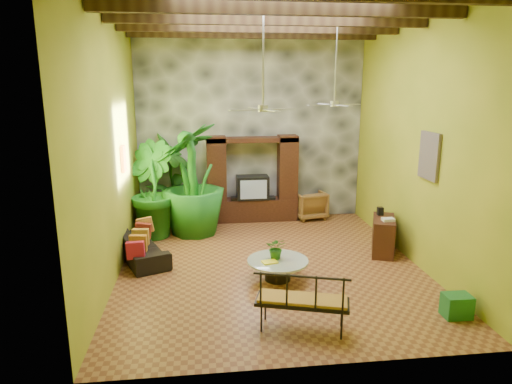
{
  "coord_description": "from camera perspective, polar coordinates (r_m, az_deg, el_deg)",
  "views": [
    {
      "loc": [
        -1.33,
        -8.7,
        3.66
      ],
      "look_at": [
        -0.26,
        0.2,
        1.5
      ],
      "focal_mm": 32.0,
      "sensor_mm": 36.0,
      "label": 1
    }
  ],
  "objects": [
    {
      "name": "ground",
      "position": [
        9.54,
        1.7,
        -9.02
      ],
      "size": [
        7.0,
        7.0,
        0.0
      ],
      "primitive_type": "plane",
      "color": "brown",
      "rests_on": "ground"
    },
    {
      "name": "centerpiece_plant",
      "position": [
        8.69,
        2.58,
        -7.0
      ],
      "size": [
        0.44,
        0.41,
        0.42
      ],
      "primitive_type": "imported",
      "rotation": [
        0.0,
        0.0,
        -0.24
      ],
      "color": "#235B17",
      "rests_on": "coffee_table"
    },
    {
      "name": "tall_plant_a",
      "position": [
        12.13,
        -10.47,
        1.59
      ],
      "size": [
        1.39,
        1.52,
        2.38
      ],
      "primitive_type": "imported",
      "rotation": [
        0.0,
        0.0,
        1.01
      ],
      "color": "#215F19",
      "rests_on": "ground"
    },
    {
      "name": "sofa",
      "position": [
        10.0,
        -14.14,
        -6.67
      ],
      "size": [
        1.38,
        2.01,
        0.55
      ],
      "primitive_type": "imported",
      "rotation": [
        0.0,
        0.0,
        1.95
      ],
      "color": "black",
      "rests_on": "ground"
    },
    {
      "name": "green_bin",
      "position": [
        8.15,
        23.8,
        -12.89
      ],
      "size": [
        0.43,
        0.33,
        0.37
      ],
      "primitive_type": "cube",
      "rotation": [
        0.0,
        0.0,
        -0.02
      ],
      "color": "#1D6D2C",
      "rests_on": "ground"
    },
    {
      "name": "side_console",
      "position": [
        10.39,
        15.61,
        -5.27
      ],
      "size": [
        0.76,
        1.08,
        0.79
      ],
      "primitive_type": "cube",
      "rotation": [
        0.0,
        0.0,
        -0.36
      ],
      "color": "#361C11",
      "rests_on": "ground"
    },
    {
      "name": "wall_art_mask",
      "position": [
        9.96,
        -16.24,
        4.01
      ],
      "size": [
        0.06,
        0.32,
        0.55
      ],
      "primitive_type": "cube",
      "color": "gold",
      "rests_on": "left_wall"
    },
    {
      "name": "iron_bench",
      "position": [
        6.96,
        5.97,
        -13.09
      ],
      "size": [
        1.47,
        0.91,
        0.57
      ],
      "rotation": [
        0.0,
        0.0,
        -0.3
      ],
      "color": "black",
      "rests_on": "ground"
    },
    {
      "name": "wall_art_painting",
      "position": [
        9.27,
        20.84,
        4.24
      ],
      "size": [
        0.06,
        0.7,
        0.9
      ],
      "primitive_type": "cube",
      "color": "#254E8A",
      "rests_on": "right_wall"
    },
    {
      "name": "tall_plant_c",
      "position": [
        11.15,
        -7.87,
        1.59
      ],
      "size": [
        2.06,
        2.06,
        2.74
      ],
      "primitive_type": "imported",
      "rotation": [
        0.0,
        0.0,
        4.25
      ],
      "color": "#1C6C1E",
      "rests_on": "ground"
    },
    {
      "name": "ceiling_fan_front",
      "position": [
        8.39,
        0.89,
        11.79
      ],
      "size": [
        1.28,
        1.28,
        1.86
      ],
      "color": "#A6A6AA",
      "rests_on": "ceiling"
    },
    {
      "name": "left_wall",
      "position": [
        8.94,
        -17.66,
        5.47
      ],
      "size": [
        0.02,
        7.0,
        5.0
      ],
      "primitive_type": "cube",
      "color": "olive",
      "rests_on": "ground"
    },
    {
      "name": "ceiling_beams",
      "position": [
        8.88,
        1.93,
        20.8
      ],
      "size": [
        5.95,
        5.36,
        0.22
      ],
      "color": "#352410",
      "rests_on": "ceiling"
    },
    {
      "name": "wicker_armchair",
      "position": [
        12.64,
        6.64,
        -1.58
      ],
      "size": [
        0.96,
        0.98,
        0.76
      ],
      "primitive_type": "imported",
      "rotation": [
        0.0,
        0.0,
        3.35
      ],
      "color": "olive",
      "rests_on": "ground"
    },
    {
      "name": "ceiling",
      "position": [
        8.91,
        1.94,
        22.2
      ],
      "size": [
        6.0,
        7.0,
        0.02
      ],
      "primitive_type": "cube",
      "color": "silver",
      "rests_on": "back_wall"
    },
    {
      "name": "right_wall",
      "position": [
        9.79,
        19.54,
        5.98
      ],
      "size": [
        0.02,
        7.0,
        5.0
      ],
      "primitive_type": "cube",
      "color": "olive",
      "rests_on": "ground"
    },
    {
      "name": "entertainment_center",
      "position": [
        12.22,
        -0.46,
        0.81
      ],
      "size": [
        2.4,
        0.55,
        2.3
      ],
      "color": "black",
      "rests_on": "ground"
    },
    {
      "name": "coffee_table",
      "position": [
        8.75,
        2.73,
        -9.34
      ],
      "size": [
        1.16,
        1.16,
        0.4
      ],
      "rotation": [
        0.0,
        0.0,
        -0.26
      ],
      "color": "black",
      "rests_on": "ground"
    },
    {
      "name": "stone_accent_wall",
      "position": [
        12.27,
        -0.63,
        8.13
      ],
      "size": [
        5.98,
        0.1,
        4.98
      ],
      "primitive_type": "cube",
      "color": "#3B3D43",
      "rests_on": "ground"
    },
    {
      "name": "back_wall",
      "position": [
        12.33,
        -0.66,
        8.16
      ],
      "size": [
        6.0,
        0.02,
        5.0
      ],
      "primitive_type": "cube",
      "color": "olive",
      "rests_on": "ground"
    },
    {
      "name": "tall_plant_b",
      "position": [
        11.2,
        -13.04,
        0.31
      ],
      "size": [
        1.55,
        1.63,
        2.32
      ],
      "primitive_type": "imported",
      "rotation": [
        0.0,
        0.0,
        2.12
      ],
      "color": "#1B671B",
      "rests_on": "ground"
    },
    {
      "name": "ceiling_fan_back",
      "position": [
        10.33,
        9.82,
        11.93
      ],
      "size": [
        1.28,
        1.28,
        1.86
      ],
      "color": "#A6A6AA",
      "rests_on": "ceiling"
    },
    {
      "name": "yellow_tray",
      "position": [
        8.56,
        1.73,
        -8.74
      ],
      "size": [
        0.31,
        0.26,
        0.03
      ],
      "primitive_type": "cube",
      "rotation": [
        0.0,
        0.0,
        0.25
      ],
      "color": "yellow",
      "rests_on": "coffee_table"
    }
  ]
}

